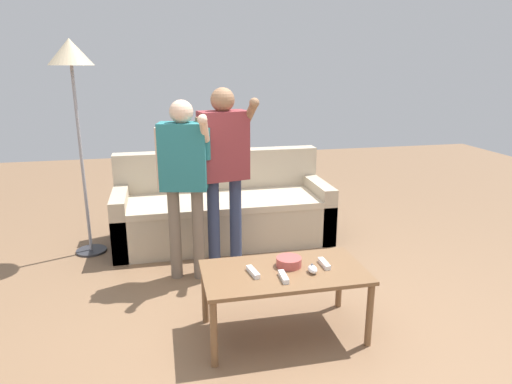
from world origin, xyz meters
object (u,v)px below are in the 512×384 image
(coffee_table, at_px, (284,278))
(game_remote_wand_spare, at_px, (324,264))
(couch, at_px, (222,210))
(player_left, at_px, (184,170))
(game_remote_wand_far, at_px, (284,277))
(game_remote_nunchuk, at_px, (313,269))
(game_remote_wand_near, at_px, (253,272))
(floor_lamp, at_px, (72,66))
(player_center, at_px, (224,159))
(snack_bowl, at_px, (289,262))

(coffee_table, xyz_separation_m, game_remote_wand_spare, (0.27, 0.01, 0.07))
(couch, xyz_separation_m, player_left, (-0.41, -0.81, 0.62))
(couch, relative_size, game_remote_wand_far, 14.27)
(game_remote_nunchuk, xyz_separation_m, game_remote_wand_near, (-0.37, 0.06, -0.01))
(floor_lamp, height_order, game_remote_wand_spare, floor_lamp)
(player_center, xyz_separation_m, game_remote_wand_near, (0.02, -1.05, -0.50))
(game_remote_wand_spare, bearing_deg, game_remote_wand_near, -177.39)
(coffee_table, bearing_deg, couch, 94.81)
(floor_lamp, bearing_deg, game_remote_nunchuk, -47.83)
(couch, distance_m, game_remote_wand_far, 1.89)
(game_remote_nunchuk, distance_m, floor_lamp, 2.66)
(couch, height_order, game_remote_nunchuk, couch)
(couch, xyz_separation_m, player_center, (-0.08, -0.72, 0.68))
(game_remote_wand_near, bearing_deg, player_left, 109.92)
(game_remote_wand_spare, bearing_deg, coffee_table, -177.58)
(couch, relative_size, snack_bowl, 12.72)
(couch, xyz_separation_m, snack_bowl, (0.19, -1.71, 0.19))
(couch, relative_size, game_remote_wand_near, 13.15)
(floor_lamp, xyz_separation_m, game_remote_wand_spare, (1.70, -1.67, -1.23))
(game_remote_nunchuk, relative_size, player_center, 0.06)
(game_remote_nunchuk, xyz_separation_m, player_center, (-0.39, 1.11, 0.50))
(game_remote_wand_far, bearing_deg, floor_lamp, 127.61)
(game_remote_wand_near, height_order, game_remote_wand_far, same)
(couch, bearing_deg, snack_bowl, -83.49)
(couch, bearing_deg, coffee_table, -85.19)
(game_remote_nunchuk, relative_size, player_left, 0.06)
(game_remote_wand_near, bearing_deg, snack_bowl, 14.65)
(floor_lamp, height_order, player_center, floor_lamp)
(game_remote_nunchuk, xyz_separation_m, player_left, (-0.72, 1.03, 0.44))
(game_remote_wand_far, bearing_deg, game_remote_nunchuk, 12.66)
(snack_bowl, xyz_separation_m, game_remote_wand_far, (-0.08, -0.17, -0.01))
(coffee_table, relative_size, player_center, 0.67)
(game_remote_nunchuk, bearing_deg, player_center, 109.43)
(player_center, relative_size, game_remote_wand_far, 10.53)
(couch, distance_m, game_remote_wand_near, 1.78)
(game_remote_nunchuk, height_order, game_remote_wand_near, game_remote_nunchuk)
(couch, bearing_deg, floor_lamp, -176.39)
(couch, distance_m, snack_bowl, 1.73)
(player_left, bearing_deg, player_center, 14.13)
(floor_lamp, height_order, game_remote_wand_near, floor_lamp)
(floor_lamp, distance_m, game_remote_wand_far, 2.58)
(player_left, relative_size, game_remote_wand_near, 9.18)
(couch, height_order, player_left, player_left)
(couch, distance_m, coffee_table, 1.77)
(player_center, height_order, game_remote_wand_spare, player_center)
(player_center, height_order, game_remote_wand_near, player_center)
(couch, height_order, coffee_table, couch)
(floor_lamp, relative_size, game_remote_wand_spare, 13.14)
(game_remote_wand_far, bearing_deg, player_center, 99.28)
(coffee_table, xyz_separation_m, game_remote_nunchuk, (0.17, -0.07, 0.08))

